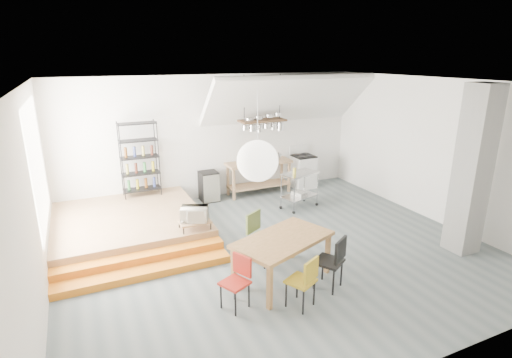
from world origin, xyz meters
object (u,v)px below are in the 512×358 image
stove (303,171)px  rolling_cart (300,185)px  mini_fridge (209,186)px  dining_table (283,243)px

stove → rolling_cart: (-0.93, -1.38, 0.11)m
stove → mini_fridge: bearing=179.1°
dining_table → rolling_cart: size_ratio=1.84×
stove → dining_table: size_ratio=0.63×
mini_fridge → stove: bearing=-0.9°
stove → dining_table: 5.12m
stove → rolling_cart: 1.67m
rolling_cart → dining_table: bearing=-141.9°
rolling_cart → mini_fridge: 2.37m
dining_table → mini_fridge: size_ratio=2.40×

